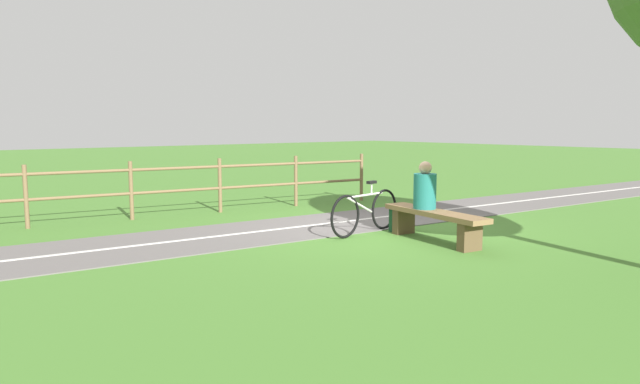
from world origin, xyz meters
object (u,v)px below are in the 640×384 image
(bench, at_px, (434,220))
(person_seated, at_px, (425,189))
(backpack, at_px, (401,220))
(bicycle, at_px, (366,212))

(bench, relative_size, person_seated, 2.73)
(bench, distance_m, person_seated, 0.54)
(bench, relative_size, backpack, 5.20)
(bench, xyz_separation_m, person_seated, (0.24, -0.04, 0.48))
(person_seated, xyz_separation_m, bicycle, (0.95, 0.42, -0.45))
(bench, height_order, person_seated, person_seated)
(person_seated, bearing_deg, bicycle, 33.50)
(bench, height_order, backpack, bench)
(bicycle, xyz_separation_m, backpack, (-0.28, -0.59, -0.18))
(person_seated, distance_m, backpack, 0.93)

